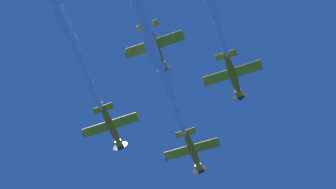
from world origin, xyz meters
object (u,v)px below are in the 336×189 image
object	(u,v)px
airplane_lead	(193,151)
airplane_slot_tail	(156,47)
airplane_left_wingman	(112,127)
airplane_right_wingman	(233,76)

from	to	relation	value
airplane_lead	airplane_slot_tail	world-z (taller)	airplane_lead
airplane_left_wingman	airplane_slot_tail	distance (m)	15.91
airplane_slot_tail	airplane_right_wingman	bearing A→B (deg)	34.58
airplane_lead	airplane_slot_tail	bearing A→B (deg)	-95.19
airplane_left_wingman	airplane_lead	bearing A→B (deg)	32.40
airplane_lead	airplane_right_wingman	size ratio (longest dim) A/B	1.00
airplane_lead	airplane_right_wingman	bearing A→B (deg)	-50.71
airplane_left_wingman	airplane_slot_tail	size ratio (longest dim) A/B	1.01
airplane_lead	airplane_slot_tail	distance (m)	19.78
airplane_lead	airplane_left_wingman	bearing A→B (deg)	-147.60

